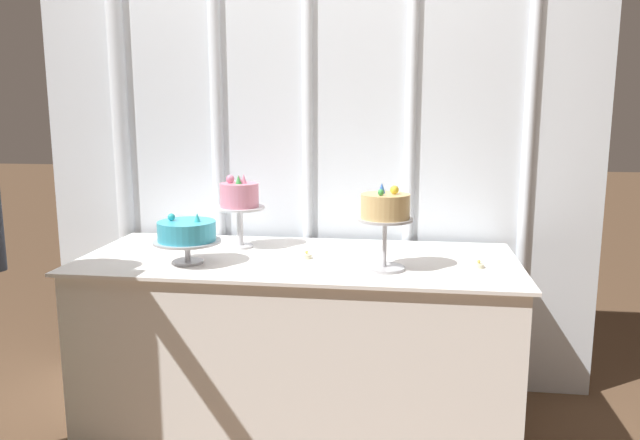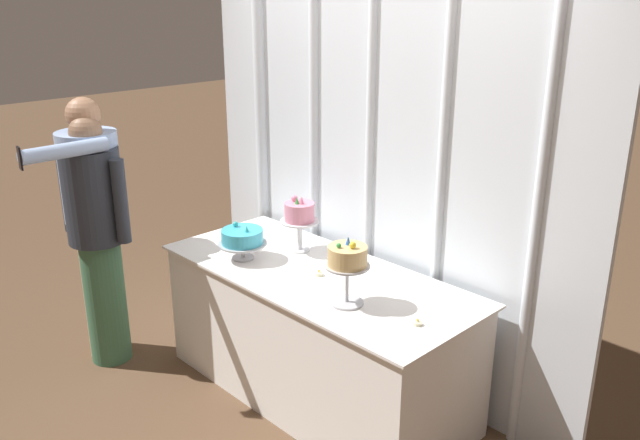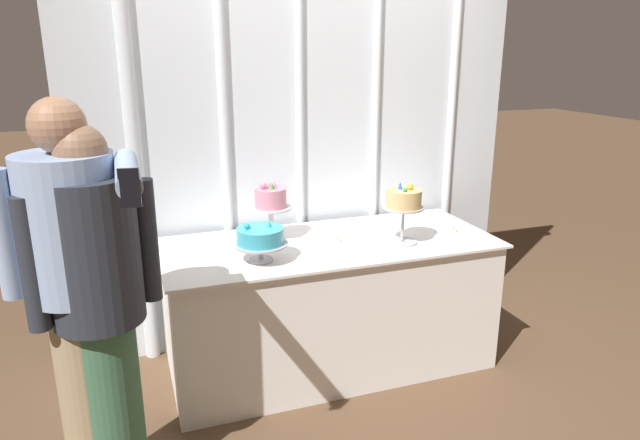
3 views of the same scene
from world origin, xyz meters
The scene contains 10 objects.
ground_plane centered at (0.00, 0.00, 0.00)m, with size 24.00×24.00×0.00m, color brown.
draped_curtain centered at (-0.04, 0.58, 1.50)m, with size 2.85×0.17×2.80m.
cake_table centered at (0.00, 0.10, 0.40)m, with size 1.94×0.82×0.80m.
cake_display_leftmost centered at (-0.45, -0.07, 0.93)m, with size 0.29×0.29×0.22m.
cake_display_center centered at (-0.31, 0.26, 1.03)m, with size 0.24×0.24×0.35m.
cake_display_rightmost centered at (0.39, -0.06, 1.04)m, with size 0.23×0.23×0.36m.
tealight_far_left centered at (0.04, 0.08, 0.81)m, with size 0.05×0.05×0.04m.
tealight_near_left centered at (0.78, 0.02, 0.81)m, with size 0.05×0.05×0.03m.
guest_man_dark_suit centered at (-1.24, -0.60, 0.88)m, with size 0.50×0.45×1.62m.
guest_girl_blue_dress centered at (-1.31, -0.57, 0.94)m, with size 0.53×0.68×1.72m.
Camera 2 is at (2.47, -2.26, 2.33)m, focal length 36.93 mm.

